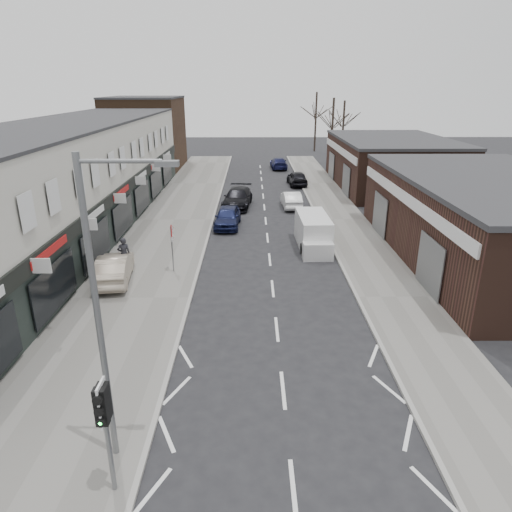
{
  "coord_description": "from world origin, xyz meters",
  "views": [
    {
      "loc": [
        -1.0,
        -10.51,
        9.42
      ],
      "look_at": [
        -0.84,
        7.65,
        2.6
      ],
      "focal_mm": 32.0,
      "sensor_mm": 36.0,
      "label": 1
    }
  ],
  "objects_px": {
    "parked_car_left_b": "(238,198)",
    "sedan_on_pavement": "(114,268)",
    "white_van": "(313,232)",
    "parked_car_right_c": "(279,163)",
    "parked_car_right_b": "(297,178)",
    "street_lamp": "(103,302)",
    "parked_car_left_a": "(227,217)",
    "parked_car_right_a": "(291,199)",
    "pedestrian": "(124,254)",
    "traffic_light": "(104,413)",
    "warning_sign": "(172,234)"
  },
  "relations": [
    {
      "from": "white_van",
      "to": "parked_car_right_b",
      "type": "height_order",
      "value": "white_van"
    },
    {
      "from": "white_van",
      "to": "parked_car_right_c",
      "type": "distance_m",
      "value": 28.27
    },
    {
      "from": "warning_sign",
      "to": "parked_car_right_c",
      "type": "relative_size",
      "value": 0.6
    },
    {
      "from": "street_lamp",
      "to": "parked_car_left_a",
      "type": "distance_m",
      "value": 21.77
    },
    {
      "from": "white_van",
      "to": "pedestrian",
      "type": "relative_size",
      "value": 2.81
    },
    {
      "from": "street_lamp",
      "to": "parked_car_left_b",
      "type": "xyz_separation_m",
      "value": [
        2.33,
        26.99,
        -3.87
      ]
    },
    {
      "from": "sedan_on_pavement",
      "to": "parked_car_right_a",
      "type": "bearing_deg",
      "value": -131.49
    },
    {
      "from": "parked_car_left_b",
      "to": "parked_car_right_b",
      "type": "xyz_separation_m",
      "value": [
        5.7,
        8.59,
        -0.04
      ]
    },
    {
      "from": "sedan_on_pavement",
      "to": "parked_car_right_b",
      "type": "bearing_deg",
      "value": -123.29
    },
    {
      "from": "street_lamp",
      "to": "parked_car_left_b",
      "type": "bearing_deg",
      "value": 85.08
    },
    {
      "from": "traffic_light",
      "to": "parked_car_right_b",
      "type": "relative_size",
      "value": 0.74
    },
    {
      "from": "sedan_on_pavement",
      "to": "parked_car_right_a",
      "type": "xyz_separation_m",
      "value": [
        10.14,
        15.22,
        -0.16
      ]
    },
    {
      "from": "parked_car_left_b",
      "to": "sedan_on_pavement",
      "type": "bearing_deg",
      "value": -104.48
    },
    {
      "from": "warning_sign",
      "to": "street_lamp",
      "type": "bearing_deg",
      "value": -87.16
    },
    {
      "from": "parked_car_left_a",
      "to": "traffic_light",
      "type": "bearing_deg",
      "value": -91.28
    },
    {
      "from": "parked_car_right_a",
      "to": "parked_car_right_b",
      "type": "relative_size",
      "value": 0.95
    },
    {
      "from": "white_van",
      "to": "parked_car_right_c",
      "type": "height_order",
      "value": "white_van"
    },
    {
      "from": "sedan_on_pavement",
      "to": "parked_car_left_a",
      "type": "relative_size",
      "value": 1.01
    },
    {
      "from": "traffic_light",
      "to": "parked_car_right_c",
      "type": "height_order",
      "value": "traffic_light"
    },
    {
      "from": "pedestrian",
      "to": "parked_car_right_b",
      "type": "xyz_separation_m",
      "value": [
        11.33,
        22.53,
        -0.3
      ]
    },
    {
      "from": "white_van",
      "to": "sedan_on_pavement",
      "type": "distance_m",
      "value": 12.01
    },
    {
      "from": "parked_car_right_a",
      "to": "parked_car_right_c",
      "type": "height_order",
      "value": "same"
    },
    {
      "from": "pedestrian",
      "to": "parked_car_right_c",
      "type": "height_order",
      "value": "pedestrian"
    },
    {
      "from": "white_van",
      "to": "parked_car_left_a",
      "type": "relative_size",
      "value": 1.21
    },
    {
      "from": "traffic_light",
      "to": "parked_car_right_a",
      "type": "relative_size",
      "value": 0.78
    },
    {
      "from": "parked_car_right_a",
      "to": "parked_car_right_c",
      "type": "bearing_deg",
      "value": -92.68
    },
    {
      "from": "warning_sign",
      "to": "parked_car_right_a",
      "type": "height_order",
      "value": "warning_sign"
    },
    {
      "from": "sedan_on_pavement",
      "to": "parked_car_right_c",
      "type": "distance_m",
      "value": 35.24
    },
    {
      "from": "pedestrian",
      "to": "parked_car_right_b",
      "type": "relative_size",
      "value": 0.43
    },
    {
      "from": "white_van",
      "to": "parked_car_left_a",
      "type": "height_order",
      "value": "white_van"
    },
    {
      "from": "street_lamp",
      "to": "parked_car_right_a",
      "type": "xyz_separation_m",
      "value": [
        6.73,
        26.78,
        -3.96
      ]
    },
    {
      "from": "traffic_light",
      "to": "sedan_on_pavement",
      "type": "bearing_deg",
      "value": 105.47
    },
    {
      "from": "parked_car_left_b",
      "to": "parked_car_right_c",
      "type": "distance_m",
      "value": 18.84
    },
    {
      "from": "sedan_on_pavement",
      "to": "parked_car_left_a",
      "type": "height_order",
      "value": "sedan_on_pavement"
    },
    {
      "from": "parked_car_left_a",
      "to": "parked_car_left_b",
      "type": "height_order",
      "value": "parked_car_left_b"
    },
    {
      "from": "sedan_on_pavement",
      "to": "parked_car_right_c",
      "type": "relative_size",
      "value": 0.94
    },
    {
      "from": "parked_car_right_a",
      "to": "white_van",
      "type": "bearing_deg",
      "value": 90.58
    },
    {
      "from": "warning_sign",
      "to": "white_van",
      "type": "height_order",
      "value": "warning_sign"
    },
    {
      "from": "warning_sign",
      "to": "parked_car_right_b",
      "type": "xyz_separation_m",
      "value": [
        8.66,
        22.78,
        -1.48
      ]
    },
    {
      "from": "parked_car_right_c",
      "to": "parked_car_right_a",
      "type": "bearing_deg",
      "value": 87.91
    },
    {
      "from": "warning_sign",
      "to": "parked_car_right_c",
      "type": "xyz_separation_m",
      "value": [
        7.36,
        32.51,
        -1.54
      ]
    },
    {
      "from": "street_lamp",
      "to": "parked_car_left_b",
      "type": "height_order",
      "value": "street_lamp"
    },
    {
      "from": "street_lamp",
      "to": "white_van",
      "type": "relative_size",
      "value": 1.58
    },
    {
      "from": "white_van",
      "to": "pedestrian",
      "type": "height_order",
      "value": "white_van"
    },
    {
      "from": "white_van",
      "to": "parked_car_right_c",
      "type": "xyz_separation_m",
      "value": [
        -0.55,
        28.27,
        -0.27
      ]
    },
    {
      "from": "traffic_light",
      "to": "white_van",
      "type": "height_order",
      "value": "traffic_light"
    },
    {
      "from": "parked_car_left_b",
      "to": "parked_car_right_b",
      "type": "height_order",
      "value": "parked_car_left_b"
    },
    {
      "from": "parked_car_left_b",
      "to": "parked_car_right_a",
      "type": "distance_m",
      "value": 4.41
    },
    {
      "from": "white_van",
      "to": "traffic_light",
      "type": "bearing_deg",
      "value": -113.08
    },
    {
      "from": "white_van",
      "to": "parked_car_right_c",
      "type": "relative_size",
      "value": 1.12
    }
  ]
}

